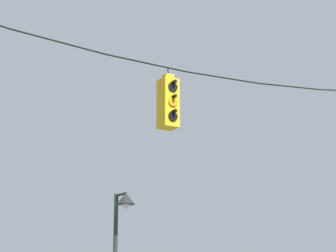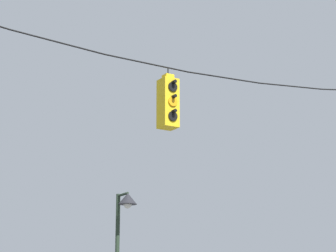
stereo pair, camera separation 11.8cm
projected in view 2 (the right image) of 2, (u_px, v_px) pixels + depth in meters
name	position (u px, v px, depth m)	size (l,w,h in m)	color
span_wire	(148.00, 55.00, 13.12)	(13.30, 0.03, 0.58)	black
traffic_light_near_left_pole	(168.00, 103.00, 13.11)	(0.34, 0.46, 1.26)	yellow
street_lamp	(123.00, 233.00, 17.97)	(0.52, 0.89, 4.78)	#233323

